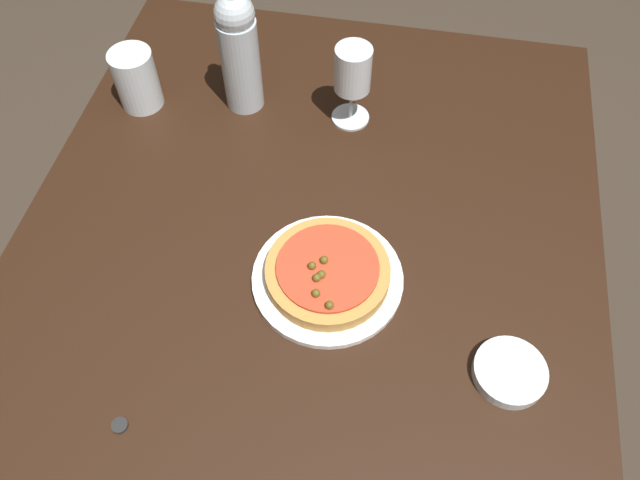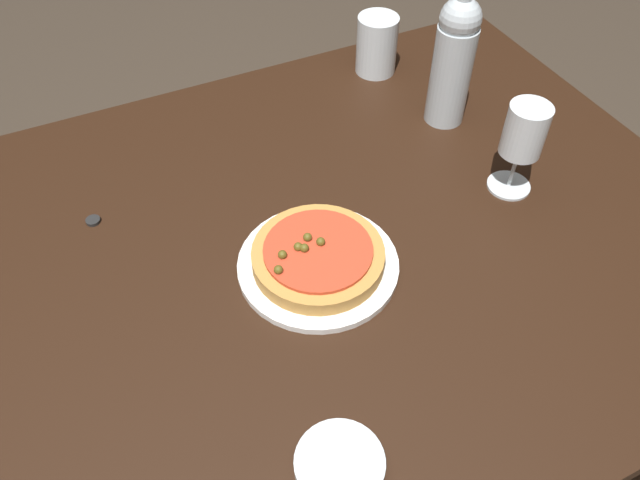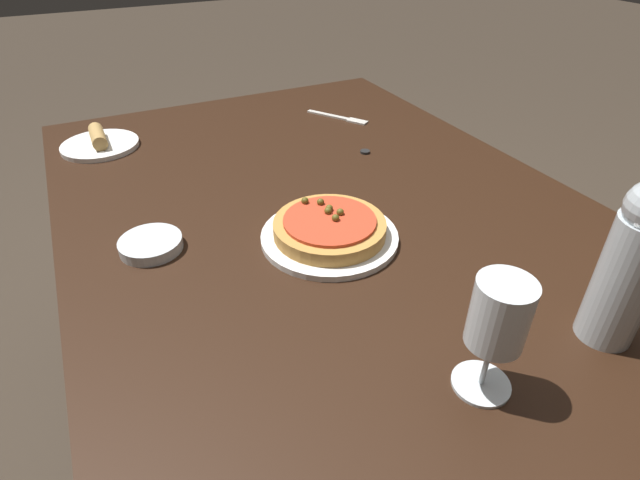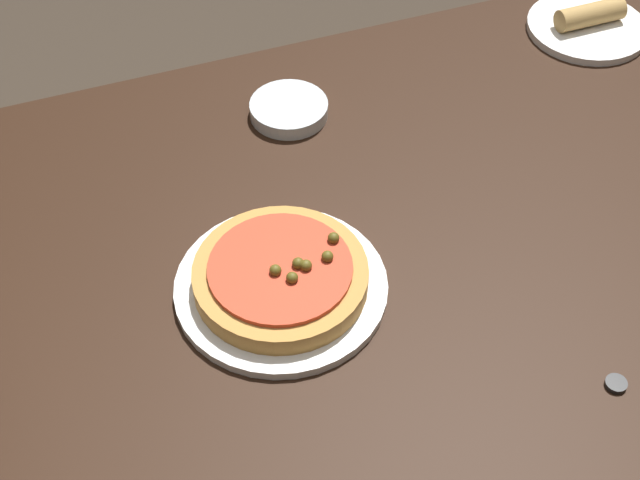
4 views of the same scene
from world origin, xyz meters
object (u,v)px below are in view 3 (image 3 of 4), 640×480
side_bowl (151,244)px  pizza (330,227)px  wine_bottle (634,261)px  side_plate (100,143)px  dinner_plate (329,237)px  fork (341,118)px  wine_glass (499,319)px  dining_table (335,244)px  bottle_cap (365,152)px

side_bowl → pizza: bearing=-110.7°
wine_bottle → side_plate: 1.17m
dinner_plate → fork: dinner_plate is taller
fork → pizza: bearing=-63.1°
dinner_plate → wine_glass: size_ratio=1.49×
dining_table → pizza: bearing=144.8°
dining_table → fork: fork is taller
pizza → wine_bottle: bearing=-148.2°
pizza → side_plate: pizza is taller
dining_table → side_bowl: (0.04, 0.35, 0.08)m
dinner_plate → pizza: 0.02m
dinner_plate → wine_glass: (-0.38, -0.02, 0.11)m
dinner_plate → wine_glass: wine_glass is taller
fork → wine_bottle: bearing=-36.9°
dining_table → wine_glass: bearing=176.5°
dinner_plate → side_plate: (0.62, 0.33, 0.01)m
fork → bottle_cap: 0.24m
side_bowl → bottle_cap: (0.18, -0.55, -0.01)m
fork → side_plate: 0.64m
dinner_plate → pizza: bearing=-15.0°
wine_bottle → side_bowl: wine_bottle is taller
dinner_plate → bottle_cap: (0.30, -0.25, -0.00)m
dinner_plate → pizza: size_ratio=1.23×
dining_table → wine_bottle: wine_bottle is taller
dining_table → bottle_cap: bottle_cap is taller
dinner_plate → fork: size_ratio=1.48×
dining_table → pizza: (-0.07, 0.05, 0.10)m
dinner_plate → fork: bearing=-30.2°
bottle_cap → wine_glass: bearing=161.4°
wine_glass → wine_bottle: size_ratio=0.57×
dinner_plate → wine_bottle: 0.47m
dinner_plate → bottle_cap: 0.39m
wine_bottle → bottle_cap: bearing=-0.8°
wine_bottle → dining_table: bearing=22.5°
dining_table → bottle_cap: 0.31m
pizza → bottle_cap: pizza is taller
wine_bottle → side_plate: wine_bottle is taller
dining_table → side_plate: side_plate is taller
pizza → dinner_plate: bearing=165.0°
pizza → wine_bottle: (-0.39, -0.24, 0.10)m
wine_glass → fork: bearing=-17.4°
dinner_plate → pizza: pizza is taller
wine_glass → bottle_cap: size_ratio=7.06×
dining_table → bottle_cap: bearing=-41.7°
fork → dining_table: bearing=-62.3°
dining_table → wine_glass: 0.49m
wine_glass → wine_bottle: wine_bottle is taller
wine_glass → side_plate: 1.07m
pizza → bottle_cap: bearing=-40.3°
pizza → fork: pizza is taller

